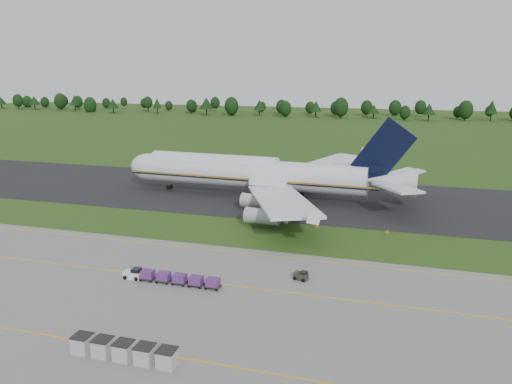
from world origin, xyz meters
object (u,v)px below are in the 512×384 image
(baggage_train, at_px, (170,278))
(uld_row, at_px, (124,351))
(aircraft, at_px, (256,173))
(utility_cart, at_px, (301,276))
(edge_markers, at_px, (317,226))

(baggage_train, bearing_deg, uld_row, -78.52)
(aircraft, distance_m, utility_cart, 47.33)
(utility_cart, height_order, edge_markers, utility_cart)
(baggage_train, relative_size, uld_row, 1.23)
(aircraft, relative_size, uld_row, 5.92)
(aircraft, xyz_separation_m, utility_cart, (19.12, -43.02, -4.90))
(aircraft, height_order, baggage_train, aircraft)
(aircraft, xyz_separation_m, uld_row, (5.77, -67.16, -4.47))
(uld_row, xyz_separation_m, edge_markers, (11.61, 48.23, -0.71))
(baggage_train, bearing_deg, utility_cart, 19.68)
(aircraft, distance_m, edge_markers, 26.21)
(utility_cart, relative_size, edge_markers, 0.08)
(baggage_train, bearing_deg, aircraft, 92.45)
(baggage_train, bearing_deg, edge_markers, 63.16)
(utility_cart, bearing_deg, uld_row, -118.94)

